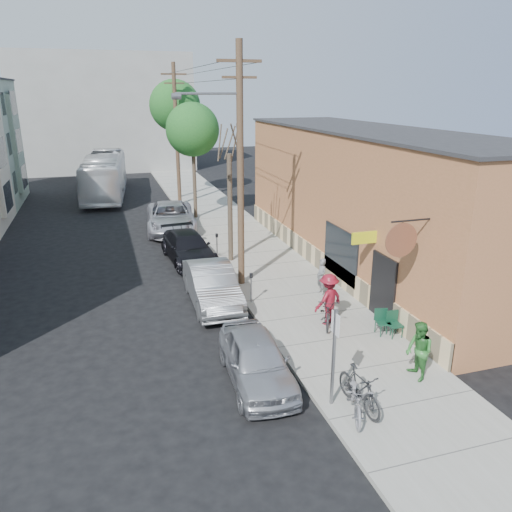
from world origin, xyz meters
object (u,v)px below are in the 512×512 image
object	(u,v)px
tree_leafy_mid	(192,130)
parked_bike_b	(356,397)
patio_chair_a	(383,322)
car_1	(212,285)
tree_leafy_far	(175,106)
parking_meter_far	(217,241)
patron_green	(419,351)
utility_pole_near	(239,164)
patio_chair_b	(395,325)
patron_grey	(321,276)
sign_post	(334,348)
car_3	(171,217)
parked_bike_a	(359,389)
cyclist	(328,299)
bus	(105,175)
car_0	(256,360)
tree_bare	(230,209)
parking_meter_near	(251,283)
car_2	(188,248)

from	to	relation	value
tree_leafy_mid	parked_bike_b	distance (m)	23.19
patio_chair_a	car_1	bearing A→B (deg)	151.19
tree_leafy_far	parking_meter_far	bearing A→B (deg)	-92.00
patron_green	utility_pole_near	bearing A→B (deg)	-158.10
patio_chair_b	patron_grey	world-z (taller)	patron_grey
parked_bike_b	sign_post	bearing A→B (deg)	144.18
car_1	car_3	distance (m)	11.64
parked_bike_a	parking_meter_far	bearing A→B (deg)	87.20
cyclist	bus	xyz separation A→B (m)	(-7.12, 27.27, 0.59)
parking_meter_far	patron_green	xyz separation A→B (m)	(3.06, -12.83, 0.06)
parked_bike_b	utility_pole_near	bearing A→B (deg)	112.95
car_1	bus	size ratio (longest dim) A/B	0.40
parked_bike_b	bus	distance (m)	32.89
parking_meter_far	patio_chair_b	world-z (taller)	parking_meter_far
car_0	patio_chair_a	bearing A→B (deg)	17.66
patio_chair_b	tree_bare	bearing A→B (deg)	108.94
car_0	patron_grey	bearing A→B (deg)	52.75
patio_chair_a	car_1	size ratio (longest dim) A/B	0.18
tree_bare	car_0	distance (m)	11.09
tree_bare	car_1	bearing A→B (deg)	-112.94
utility_pole_near	car_1	distance (m)	5.09
tree_leafy_far	parked_bike_a	bearing A→B (deg)	-89.70
tree_bare	tree_leafy_far	xyz separation A→B (m)	(-0.00, 16.43, 4.36)
patio_chair_a	patron_green	size ratio (longest dim) A/B	0.49
sign_post	parking_meter_far	bearing A→B (deg)	90.43
tree_leafy_far	parked_bike_b	bearing A→B (deg)	-90.10
utility_pole_near	parked_bike_b	xyz separation A→B (m)	(0.36, -9.98, -4.75)
parked_bike_a	bus	world-z (taller)	bus
patio_chair_a	car_1	world-z (taller)	car_1
car_1	car_0	bearing A→B (deg)	-88.89
patio_chair_b	car_3	distance (m)	17.42
sign_post	parked_bike_b	size ratio (longest dim) A/B	1.45
tree_leafy_mid	parked_bike_a	bearing A→B (deg)	-89.61
tree_leafy_far	tree_leafy_mid	bearing A→B (deg)	-90.00
parked_bike_b	car_0	xyz separation A→B (m)	(-1.95, 2.48, 0.07)
parking_meter_far	car_0	distance (m)	11.45
car_0	parked_bike_b	bearing A→B (deg)	-48.97
cyclist	car_1	distance (m)	4.88
parking_meter_near	car_3	bearing A→B (deg)	96.72
cyclist	car_2	xyz separation A→B (m)	(-3.56, 8.89, -0.38)
parking_meter_far	bus	size ratio (longest dim) A/B	0.10
sign_post	patio_chair_a	distance (m)	4.91
tree_bare	patron_green	xyz separation A→B (m)	(2.51, -12.19, -1.75)
tree_leafy_mid	bus	size ratio (longest dim) A/B	0.61
parked_bike_a	car_1	size ratio (longest dim) A/B	0.39
sign_post	tree_bare	distance (m)	12.64
sign_post	car_0	xyz separation A→B (m)	(-1.55, 1.88, -1.10)
cyclist	tree_bare	bearing A→B (deg)	-100.43
tree_leafy_far	car_2	xyz separation A→B (m)	(-2.00, -15.59, -6.43)
parking_meter_far	car_3	world-z (taller)	car_3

